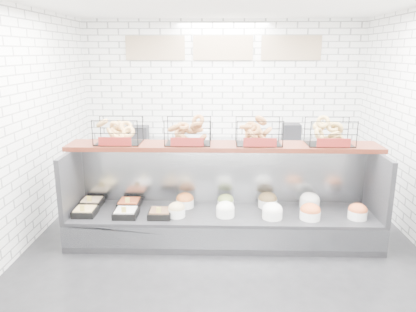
{
  "coord_description": "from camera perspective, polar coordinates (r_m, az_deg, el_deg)",
  "views": [
    {
      "loc": [
        -0.05,
        -4.67,
        2.44
      ],
      "look_at": [
        -0.2,
        0.45,
        1.11
      ],
      "focal_mm": 35.0,
      "sensor_mm": 36.0,
      "label": 1
    }
  ],
  "objects": [
    {
      "name": "bagel_shelf",
      "position": [
        5.3,
        2.23,
        3.02
      ],
      "size": [
        4.1,
        0.5,
        0.4
      ],
      "color": "#3E150D",
      "rests_on": "display_case"
    },
    {
      "name": "prep_counter",
      "position": [
        7.37,
        1.92,
        -1.01
      ],
      "size": [
        4.0,
        0.6,
        1.2
      ],
      "color": "#93969B",
      "rests_on": "ground"
    },
    {
      "name": "ground",
      "position": [
        5.27,
        2.07,
        -13.07
      ],
      "size": [
        5.5,
        5.5,
        0.0
      ],
      "primitive_type": "plane",
      "color": "black",
      "rests_on": "ground"
    },
    {
      "name": "room_shell",
      "position": [
        5.29,
        2.23,
        10.36
      ],
      "size": [
        5.02,
        5.51,
        3.01
      ],
      "color": "white",
      "rests_on": "ground"
    },
    {
      "name": "display_case",
      "position": [
        5.44,
        2.17,
        -8.32
      ],
      "size": [
        4.0,
        0.9,
        1.2
      ],
      "color": "black",
      "rests_on": "ground"
    }
  ]
}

